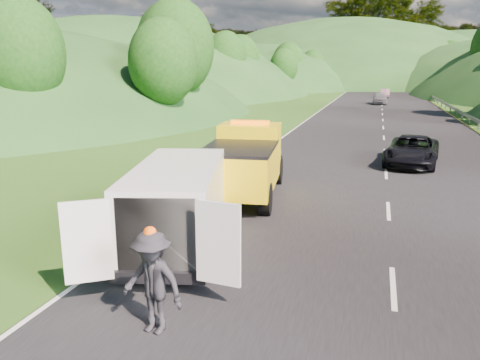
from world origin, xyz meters
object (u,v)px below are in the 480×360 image
(child, at_px, (187,249))
(worker, at_px, (155,332))
(tow_truck, at_px, (245,161))
(suitcase, at_px, (153,209))
(white_van, at_px, (179,201))
(woman, at_px, (166,230))
(passing_suv, at_px, (411,165))

(child, height_order, worker, worker)
(tow_truck, height_order, suitcase, tow_truck)
(white_van, bearing_deg, tow_truck, 73.06)
(child, relative_size, worker, 0.56)
(woman, distance_m, worker, 5.66)
(worker, bearing_deg, passing_suv, 82.18)
(child, bearing_deg, white_van, -143.00)
(white_van, distance_m, child, 1.34)
(worker, bearing_deg, suitcase, 126.35)
(tow_truck, relative_size, suitcase, 11.83)
(white_van, relative_size, worker, 3.57)
(woman, relative_size, child, 1.38)
(woman, height_order, child, woman)
(woman, relative_size, passing_suv, 0.29)
(white_van, xyz_separation_m, woman, (-0.98, 1.15, -1.31))
(tow_truck, relative_size, white_van, 0.95)
(child, distance_m, passing_suv, 15.22)
(woman, height_order, passing_suv, woman)
(child, xyz_separation_m, passing_suv, (6.56, 13.73, 0.00))
(worker, bearing_deg, child, 113.58)
(white_van, relative_size, passing_suv, 1.34)
(woman, xyz_separation_m, worker, (2.21, -5.21, 0.00))
(child, height_order, suitcase, suitcase)
(child, relative_size, suitcase, 1.94)
(woman, bearing_deg, white_van, -139.71)
(passing_suv, bearing_deg, suitcase, -118.99)
(suitcase, bearing_deg, tow_truck, 57.83)
(worker, distance_m, suitcase, 6.97)
(tow_truck, xyz_separation_m, child, (-0.04, -5.70, -1.36))
(child, height_order, passing_suv, passing_suv)
(tow_truck, distance_m, child, 5.86)
(woman, relative_size, suitcase, 2.67)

